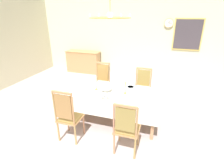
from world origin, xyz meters
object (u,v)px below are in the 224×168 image
at_px(chair_north_b, 142,88).
at_px(bowl_near_right, 108,84).
at_px(candlestick_west, 96,85).
at_px(spoon_secondary, 104,84).
at_px(mounted_clock, 169,23).
at_px(chandelier, 110,17).
at_px(framed_painting, 188,35).
at_px(chair_south_a, 68,115).
at_px(bowl_far_left, 131,87).
at_px(chair_north_a, 102,82).
at_px(spoon_primary, 112,99).
at_px(chair_south_b, 126,127).
at_px(sideboard, 83,62).
at_px(dining_table, 110,95).
at_px(soup_tureen, 106,87).
at_px(bowl_near_left, 105,98).
at_px(candlestick_east, 125,87).

height_order(chair_north_b, bowl_near_right, chair_north_b).
xyz_separation_m(candlestick_west, spoon_secondary, (0.04, 0.37, -0.12)).
relative_size(mounted_clock, chandelier, 0.40).
bearing_deg(framed_painting, spoon_secondary, -123.81).
xyz_separation_m(chair_south_a, bowl_far_left, (0.96, 1.24, 0.21)).
relative_size(chair_north_a, spoon_secondary, 6.38).
distance_m(chair_north_b, spoon_primary, 1.37).
bearing_deg(chair_north_b, chair_south_b, 90.00).
bearing_deg(sideboard, dining_table, 125.83).
relative_size(chair_south_a, soup_tureen, 4.12).
bearing_deg(chandelier, bowl_near_left, -86.77).
bearing_deg(candlestick_west, bowl_near_right, 64.10).
xyz_separation_m(dining_table, candlestick_east, (0.34, 0.00, 0.23)).
bearing_deg(bowl_near_right, spoon_secondary, 168.14).
xyz_separation_m(chair_south_b, chair_north_b, (-0.00, 1.81, 0.00)).
xyz_separation_m(mounted_clock, chandelier, (-1.05, -3.39, 0.27)).
bearing_deg(bowl_near_right, dining_table, -62.66).
bearing_deg(candlestick_west, chair_north_b, 43.80).
xyz_separation_m(chair_north_b, candlestick_west, (-0.94, -0.90, 0.33)).
height_order(candlestick_east, bowl_near_left, candlestick_east).
distance_m(chair_south_b, mounted_clock, 4.57).
height_order(dining_table, soup_tureen, soup_tureen).
xyz_separation_m(chair_south_a, soup_tureen, (0.47, 0.91, 0.29)).
bearing_deg(chair_south_a, chair_north_a, 90.00).
bearing_deg(chair_north_a, bowl_far_left, 148.83).
height_order(soup_tureen, candlestick_west, candlestick_west).
relative_size(candlestick_east, framed_painting, 0.35).
bearing_deg(bowl_near_right, sideboard, 126.76).
height_order(chair_south_a, chandelier, chandelier).
relative_size(bowl_near_left, spoon_primary, 1.08).
height_order(dining_table, spoon_primary, spoon_primary).
bearing_deg(candlestick_west, chair_north_a, 103.57).
bearing_deg(mounted_clock, sideboard, -175.78).
xyz_separation_m(framed_painting, chandelier, (-1.72, -3.40, 0.63)).
distance_m(dining_table, chair_north_a, 1.07).
bearing_deg(chair_south_a, bowl_far_left, 52.13).
bearing_deg(chair_north_a, chair_north_b, 179.84).
xyz_separation_m(spoon_secondary, chandelier, (0.30, -0.37, 1.57)).
xyz_separation_m(chair_north_b, spoon_primary, (-0.45, -1.27, 0.21)).
relative_size(soup_tureen, bowl_far_left, 1.55).
height_order(candlestick_east, sideboard, candlestick_east).
bearing_deg(bowl_near_right, soup_tureen, -76.78).
xyz_separation_m(chair_north_a, spoon_primary, (0.71, -1.28, 0.19)).
bearing_deg(bowl_near_left, candlestick_west, 132.87).
bearing_deg(spoon_secondary, sideboard, 135.92).
bearing_deg(candlestick_east, chair_north_b, 74.25).
bearing_deg(bowl_near_right, bowl_near_left, -74.86).
bearing_deg(bowl_near_left, soup_tureen, 106.79).
xyz_separation_m(sideboard, mounted_clock, (3.32, 0.24, 1.62)).
bearing_deg(chair_south_a, mounted_clock, 69.41).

